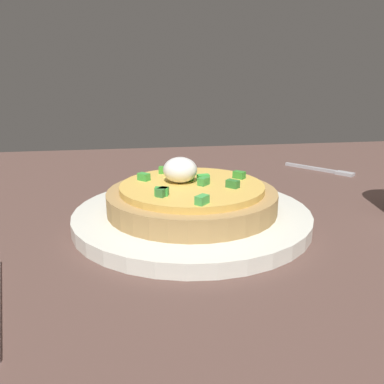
% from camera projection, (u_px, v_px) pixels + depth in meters
% --- Properties ---
extents(dining_table, '(1.21, 0.77, 0.03)m').
position_uv_depth(dining_table, '(174.00, 212.00, 0.50)').
color(dining_table, brown).
rests_on(dining_table, ground).
extents(plate, '(0.26, 0.26, 0.01)m').
position_uv_depth(plate, '(192.00, 216.00, 0.43)').
color(plate, white).
rests_on(plate, dining_table).
extents(pizza, '(0.18, 0.18, 0.06)m').
position_uv_depth(pizza, '(192.00, 196.00, 0.42)').
color(pizza, tan).
rests_on(pizza, plate).
extents(fork, '(0.08, 0.10, 0.01)m').
position_uv_depth(fork, '(324.00, 170.00, 0.65)').
color(fork, '#B7B7BC').
rests_on(fork, dining_table).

